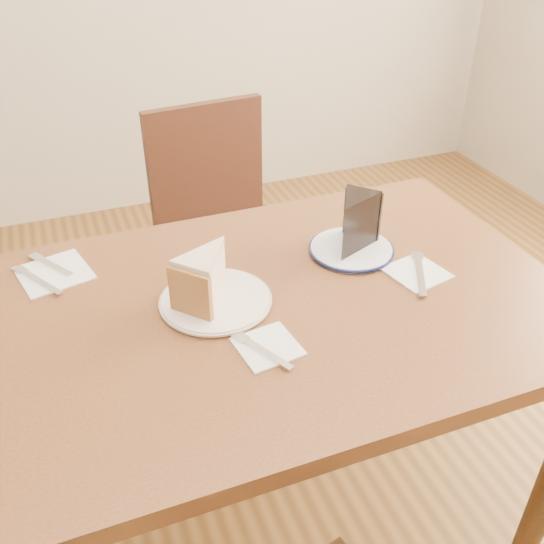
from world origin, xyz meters
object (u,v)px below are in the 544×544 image
Objects in this scene: chair_far at (226,240)px; chocolate_cake at (353,226)px; plate_cream at (216,301)px; table at (280,336)px; plate_navy at (351,249)px; carrot_cake at (209,276)px.

chocolate_cake is (0.14, -0.56, 0.32)m from chair_far.
plate_cream is at bearing 65.57° from chair_far.
table is 9.98× the size of chocolate_cake.
chair_far reaches higher than chocolate_cake.
plate_navy is (0.35, 0.08, 0.00)m from plate_cream.
plate_cream is 1.74× the size of carrot_cake.
plate_cream and plate_navy have the same top height.
chair_far reaches higher than carrot_cake.
table is 0.30m from chocolate_cake.
chair_far is at bearing 104.36° from plate_navy.
chocolate_cake is at bearing 58.04° from carrot_cake.
chocolate_cake is (0.22, 0.11, 0.17)m from table.
plate_navy is 1.57× the size of chocolate_cake.
chair_far reaches higher than plate_cream.
carrot_cake is at bearing 58.19° from chocolate_cake.
chair_far reaches higher than plate_navy.
carrot_cake is at bearing 64.62° from chair_far.
plate_cream reaches higher than table.
chair_far is 0.62m from plate_navy.
plate_navy is (0.14, -0.55, 0.25)m from chair_far.
table is 0.21m from carrot_cake.
chocolate_cake is at bearing 26.46° from table.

